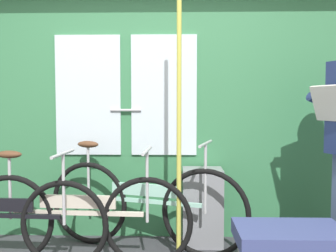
{
  "coord_description": "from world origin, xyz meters",
  "views": [
    {
      "loc": [
        0.28,
        -2.32,
        1.25
      ],
      "look_at": [
        0.2,
        0.69,
        1.07
      ],
      "focal_mm": 39.72,
      "sensor_mm": 36.0,
      "label": 1
    }
  ],
  "objects": [
    {
      "name": "bicycle_near_door",
      "position": [
        -0.5,
        0.47,
        0.37
      ],
      "size": [
        1.78,
        0.44,
        0.91
      ],
      "rotation": [
        0.0,
        0.0,
        -0.05
      ],
      "color": "black",
      "rests_on": "ground_plane"
    },
    {
      "name": "bicycle_leaning_behind",
      "position": [
        -0.02,
        0.78,
        0.39
      ],
      "size": [
        1.73,
        0.62,
        0.94
      ],
      "rotation": [
        0.0,
        0.0,
        -0.28
      ],
      "color": "black",
      "rests_on": "ground_plane"
    },
    {
      "name": "trash_bin_by_wall",
      "position": [
        0.5,
        0.93,
        0.34
      ],
      "size": [
        0.35,
        0.28,
        0.68
      ],
      "primitive_type": "cube",
      "color": "gray",
      "rests_on": "ground_plane"
    },
    {
      "name": "handrail_pole",
      "position": [
        0.29,
        0.45,
        1.14
      ],
      "size": [
        0.04,
        0.04,
        2.29
      ],
      "primitive_type": "cylinder",
      "color": "#C6C14C",
      "rests_on": "ground_plane"
    },
    {
      "name": "train_door_wall",
      "position": [
        -0.01,
        1.14,
        1.21
      ],
      "size": [
        4.63,
        0.28,
        2.33
      ],
      "color": "#387A4C",
      "rests_on": "ground_plane"
    }
  ]
}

